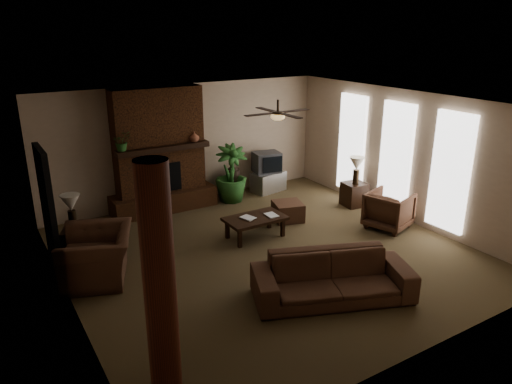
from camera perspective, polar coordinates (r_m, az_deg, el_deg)
room_shell at (r=8.61m, az=1.40°, el=1.14°), size 7.00×7.00×7.00m
fireplace at (r=11.12m, az=-11.23°, el=3.62°), size 2.40×0.70×2.80m
windows at (r=10.95m, az=16.17°, el=4.04°), size 0.08×3.65×2.35m
log_column at (r=5.41m, az=-11.32°, el=-10.67°), size 0.36×0.36×2.80m
doorway at (r=9.23m, az=-23.39°, el=-1.53°), size 0.10×1.00×2.10m
ceiling_fan at (r=8.80m, az=2.59°, el=9.10°), size 1.35×1.35×0.37m
sofa at (r=7.62m, az=9.08°, el=-9.14°), size 2.54×1.57×0.96m
armchair_left at (r=8.47m, az=-18.34°, el=-6.27°), size 1.24×1.50×1.13m
armchair_right at (r=10.47m, az=15.46°, el=-1.88°), size 1.00×1.03×0.86m
coffee_table at (r=9.65m, az=-0.10°, el=-3.32°), size 1.20×0.70×0.43m
ottoman at (r=10.60m, az=3.79°, el=-2.27°), size 0.75×0.75×0.40m
tv_stand at (r=12.41m, az=1.45°, el=1.24°), size 0.93×0.64×0.50m
tv at (r=12.28m, az=1.30°, el=3.53°), size 0.73×0.63×0.52m
floor_vase at (r=11.98m, az=-2.73°, el=1.48°), size 0.34×0.34×0.77m
floor_plant at (r=11.69m, az=-2.95°, el=0.77°), size 0.95×1.47×0.77m
side_table_left at (r=9.49m, az=-20.27°, el=-5.64°), size 0.66×0.66×0.55m
lamp_left at (r=9.26m, az=-21.04°, el=-1.47°), size 0.40×0.40×0.65m
side_table_right at (r=11.63m, az=11.52°, el=-0.26°), size 0.56×0.56×0.55m
lamp_right at (r=11.36m, az=11.81°, el=3.09°), size 0.43×0.43×0.65m
mantel_plant at (r=10.50m, az=-15.56°, el=5.57°), size 0.40×0.44×0.33m
mantel_vase at (r=11.05m, az=-7.30°, el=6.48°), size 0.23×0.24×0.22m
book_a at (r=9.45m, az=-1.40°, el=-2.52°), size 0.21×0.09×0.29m
book_b at (r=9.62m, az=1.29°, el=-2.11°), size 0.21×0.03×0.29m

